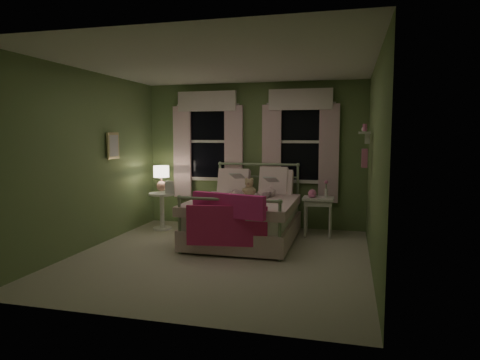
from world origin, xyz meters
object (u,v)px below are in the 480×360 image
(child_left, at_px, (235,176))
(nightstand_left, at_px, (162,206))
(child_right, at_px, (268,180))
(table_lamp, at_px, (161,176))
(bed, at_px, (246,217))
(teddy_bear, at_px, (249,189))
(nightstand_right, at_px, (318,203))

(child_left, distance_m, nightstand_left, 1.46)
(child_right, distance_m, table_lamp, 1.91)
(bed, height_order, table_lamp, bed)
(bed, relative_size, child_right, 2.78)
(teddy_bear, distance_m, table_lamp, 1.64)
(table_lamp, bearing_deg, bed, -14.43)
(nightstand_left, bearing_deg, table_lamp, -63.43)
(bed, xyz_separation_m, child_right, (0.27, 0.43, 0.56))
(child_left, xyz_separation_m, teddy_bear, (0.28, -0.16, -0.19))
(teddy_bear, bearing_deg, child_left, 150.50)
(table_lamp, bearing_deg, teddy_bear, -5.13)
(table_lamp, bearing_deg, child_left, 0.52)
(table_lamp, relative_size, nightstand_right, 0.70)
(bed, height_order, nightstand_right, bed)
(child_right, bearing_deg, nightstand_left, -0.47)
(teddy_bear, bearing_deg, nightstand_left, 174.87)
(bed, xyz_separation_m, nightstand_right, (1.09, 0.57, 0.17))
(nightstand_left, bearing_deg, teddy_bear, -5.13)
(teddy_bear, distance_m, nightstand_left, 1.68)
(nightstand_right, bearing_deg, bed, -152.52)
(child_right, xyz_separation_m, nightstand_left, (-1.91, -0.01, -0.52))
(bed, bearing_deg, child_left, 123.42)
(teddy_bear, bearing_deg, nightstand_right, 14.98)
(bed, xyz_separation_m, table_lamp, (-1.63, 0.42, 0.58))
(child_right, relative_size, teddy_bear, 2.29)
(bed, relative_size, table_lamp, 4.52)
(nightstand_right, bearing_deg, teddy_bear, -165.02)
(child_right, xyz_separation_m, teddy_bear, (-0.28, -0.16, -0.14))
(child_right, height_order, teddy_bear, child_right)
(child_right, distance_m, nightstand_left, 1.98)
(table_lamp, bearing_deg, nightstand_right, 3.10)
(child_right, bearing_deg, child_left, -0.84)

